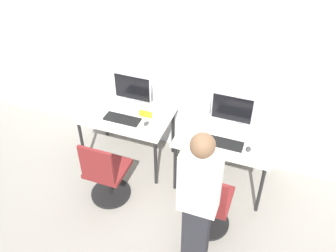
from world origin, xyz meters
TOP-DOWN VIEW (x-y plane):
  - ground_plane at (0.00, 0.00)m, footprint 20.00×20.00m
  - wall_back at (0.00, 0.85)m, footprint 12.00×0.05m
  - desk_left at (-0.63, 0.36)m, footprint 1.10×0.72m
  - monitor_left at (-0.63, 0.57)m, footprint 0.48×0.16m
  - keyboard_left at (-0.63, 0.24)m, footprint 0.45×0.17m
  - mouse_left at (-0.32, 0.26)m, footprint 0.06×0.09m
  - office_chair_left at (-0.57, -0.36)m, footprint 0.48×0.48m
  - desk_right at (0.63, 0.36)m, footprint 1.10×0.72m
  - monitor_right at (0.63, 0.57)m, footprint 0.48×0.16m
  - keyboard_right at (0.63, 0.23)m, footprint 0.45×0.17m
  - mouse_right at (0.91, 0.22)m, footprint 0.06×0.09m
  - office_chair_right at (0.65, -0.38)m, footprint 0.48×0.48m
  - person_right at (0.62, -0.74)m, footprint 0.36×0.21m
  - placard_left at (-0.38, 0.40)m, footprint 0.16×0.03m

SIDE VIEW (x-z plane):
  - ground_plane at x=0.00m, z-range 0.00..0.00m
  - office_chair_left at x=-0.57m, z-range -0.08..0.82m
  - office_chair_right at x=0.65m, z-range -0.08..0.82m
  - desk_left at x=-0.63m, z-range 0.28..1.01m
  - desk_right at x=0.63m, z-range 0.28..1.01m
  - keyboard_left at x=-0.63m, z-range 0.73..0.75m
  - keyboard_right at x=0.63m, z-range 0.73..0.75m
  - mouse_left at x=-0.32m, z-range 0.73..0.76m
  - mouse_right at x=0.91m, z-range 0.73..0.76m
  - placard_left at x=-0.38m, z-range 0.73..0.81m
  - person_right at x=0.62m, z-range 0.07..1.70m
  - monitor_left at x=-0.63m, z-range 0.75..1.18m
  - monitor_right at x=0.63m, z-range 0.75..1.18m
  - wall_back at x=0.00m, z-range 0.00..2.80m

